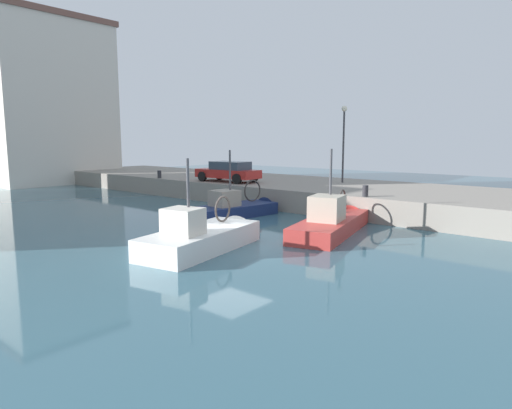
% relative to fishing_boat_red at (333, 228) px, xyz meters
% --- Properties ---
extents(water_surface, '(80.00, 80.00, 0.00)m').
position_rel_fishing_boat_red_xyz_m(water_surface, '(-4.16, 2.16, -0.14)').
color(water_surface, '#386070').
rests_on(water_surface, ground).
extents(quay_wall, '(9.00, 56.00, 1.20)m').
position_rel_fishing_boat_red_xyz_m(quay_wall, '(7.34, 2.16, 0.46)').
color(quay_wall, gray).
rests_on(quay_wall, ground).
extents(fishing_boat_red, '(7.12, 3.38, 4.37)m').
position_rel_fishing_boat_red_xyz_m(fishing_boat_red, '(0.00, 0.00, 0.00)').
color(fishing_boat_red, '#BC3833').
rests_on(fishing_boat_red, ground).
extents(fishing_boat_navy, '(5.68, 2.46, 4.22)m').
position_rel_fishing_boat_red_xyz_m(fishing_boat_navy, '(0.36, 5.83, -0.02)').
color(fishing_boat_navy, navy).
rests_on(fishing_boat_navy, ground).
extents(fishing_boat_white, '(6.12, 3.00, 4.20)m').
position_rel_fishing_boat_red_xyz_m(fishing_boat_white, '(-5.57, 1.97, -0.04)').
color(fishing_boat_white, white).
rests_on(fishing_boat_white, ground).
extents(parked_car_red, '(2.07, 4.45, 1.32)m').
position_rel_fishing_boat_red_xyz_m(parked_car_red, '(4.41, 10.51, 1.74)').
color(parked_car_red, red).
rests_on(parked_car_red, quay_wall).
extents(mooring_bollard_south, '(0.28, 0.28, 0.55)m').
position_rel_fishing_boat_red_xyz_m(mooring_bollard_south, '(3.19, 0.16, 1.34)').
color(mooring_bollard_south, '#2D2D33').
rests_on(mooring_bollard_south, quay_wall).
extents(mooring_bollard_mid, '(0.28, 0.28, 0.55)m').
position_rel_fishing_boat_red_xyz_m(mooring_bollard_mid, '(3.19, 16.16, 1.34)').
color(mooring_bollard_mid, '#2D2D33').
rests_on(mooring_bollard_mid, quay_wall).
extents(quay_streetlamp, '(0.36, 0.36, 4.83)m').
position_rel_fishing_boat_red_xyz_m(quay_streetlamp, '(8.84, 4.63, 4.32)').
color(quay_streetlamp, '#38383D').
rests_on(quay_streetlamp, quay_wall).
extents(waterfront_building_west, '(10.55, 6.76, 14.59)m').
position_rel_fishing_boat_red_xyz_m(waterfront_building_west, '(2.55, 30.96, 7.17)').
color(waterfront_building_west, silver).
rests_on(waterfront_building_west, ground).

